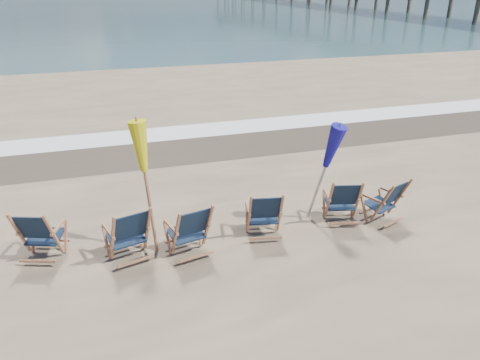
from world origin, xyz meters
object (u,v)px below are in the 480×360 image
at_px(beach_chair_2, 208,227).
at_px(beach_chair_5, 400,198).
at_px(umbrella_blue, 323,147).
at_px(beach_chair_4, 358,202).
at_px(beach_chair_3, 280,215).
at_px(umbrella_yellow, 145,154).
at_px(beach_chair_0, 54,237).
at_px(beach_chair_1, 148,231).

bearing_deg(beach_chair_2, beach_chair_5, 168.69).
bearing_deg(beach_chair_5, umbrella_blue, -34.96).
bearing_deg(beach_chair_4, beach_chair_3, 16.83).
height_order(beach_chair_3, umbrella_yellow, umbrella_yellow).
relative_size(beach_chair_0, beach_chair_1, 0.96).
xyz_separation_m(beach_chair_1, beach_chair_2, (0.99, -0.18, -0.01)).
height_order(beach_chair_0, beach_chair_5, beach_chair_0).
distance_m(beach_chair_0, beach_chair_3, 3.86).
height_order(beach_chair_2, beach_chair_4, beach_chair_2).
relative_size(beach_chair_1, beach_chair_3, 1.07).
relative_size(beach_chair_5, umbrella_yellow, 0.42).
height_order(beach_chair_3, umbrella_blue, umbrella_blue).
bearing_deg(umbrella_blue, umbrella_yellow, -178.95).
distance_m(beach_chair_2, umbrella_blue, 2.60).
xyz_separation_m(beach_chair_4, beach_chair_5, (0.86, -0.09, -0.01)).
distance_m(beach_chair_5, umbrella_blue, 1.89).
bearing_deg(beach_chair_0, umbrella_blue, -159.68).
relative_size(beach_chair_4, umbrella_blue, 0.48).
bearing_deg(umbrella_blue, beach_chair_3, -158.15).
xyz_separation_m(beach_chair_3, umbrella_yellow, (-2.27, 0.33, 1.29)).
xyz_separation_m(beach_chair_4, umbrella_yellow, (-3.88, 0.28, 1.30)).
xyz_separation_m(beach_chair_0, umbrella_yellow, (1.58, -0.05, 1.28)).
height_order(beach_chair_0, umbrella_yellow, umbrella_yellow).
bearing_deg(beach_chair_3, beach_chair_4, -166.79).
bearing_deg(beach_chair_4, umbrella_blue, -12.76).
xyz_separation_m(beach_chair_1, beach_chair_3, (2.35, -0.08, -0.03)).
bearing_deg(beach_chair_1, beach_chair_3, 163.15).
xyz_separation_m(beach_chair_2, beach_chair_5, (3.83, 0.07, -0.04)).
distance_m(beach_chair_4, umbrella_blue, 1.28).
distance_m(beach_chair_0, beach_chair_5, 6.33).
relative_size(beach_chair_1, beach_chair_4, 1.08).
height_order(beach_chair_1, beach_chair_5, beach_chair_1).
bearing_deg(beach_chair_1, umbrella_yellow, -122.63).
bearing_deg(beach_chair_1, beach_chair_4, 164.71).
bearing_deg(beach_chair_2, beach_chair_3, 171.90).
xyz_separation_m(beach_chair_2, beach_chair_3, (1.36, 0.10, -0.02)).
height_order(beach_chair_0, beach_chair_4, beach_chair_0).
height_order(beach_chair_0, beach_chair_1, beach_chair_1).
relative_size(beach_chair_0, beach_chair_3, 1.03).
relative_size(beach_chair_0, umbrella_blue, 0.49).
height_order(beach_chair_4, beach_chair_5, beach_chair_4).
bearing_deg(beach_chair_4, beach_chair_2, 17.88).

